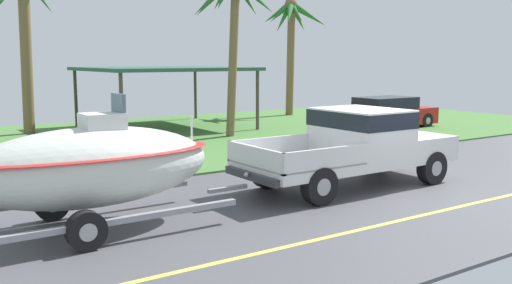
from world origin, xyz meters
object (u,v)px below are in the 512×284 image
(carport_awning, at_px, (164,70))
(pickup_truck_towing, at_px, (360,143))
(palm_tree_mid, at_px, (23,9))
(palm_tree_near_left, at_px, (232,7))
(palm_tree_far_right, at_px, (291,27))
(boat_on_trailer, at_px, (91,166))
(parked_sedan_near, at_px, (388,113))

(carport_awning, bearing_deg, pickup_truck_towing, -93.91)
(palm_tree_mid, bearing_deg, pickup_truck_towing, -72.19)
(pickup_truck_towing, bearing_deg, palm_tree_near_left, 78.38)
(palm_tree_far_right, bearing_deg, carport_awning, -169.63)
(boat_on_trailer, bearing_deg, parked_sedan_near, 25.51)
(parked_sedan_near, bearing_deg, palm_tree_near_left, 170.64)
(boat_on_trailer, bearing_deg, palm_tree_near_left, 46.03)
(boat_on_trailer, height_order, palm_tree_far_right, palm_tree_far_right)
(pickup_truck_towing, height_order, carport_awning, carport_awning)
(pickup_truck_towing, bearing_deg, parked_sedan_near, 39.47)
(palm_tree_near_left, relative_size, palm_tree_mid, 0.94)
(pickup_truck_towing, relative_size, boat_on_trailer, 0.99)
(parked_sedan_near, height_order, carport_awning, carport_awning)
(boat_on_trailer, bearing_deg, pickup_truck_towing, 0.00)
(parked_sedan_near, bearing_deg, palm_tree_mid, 154.15)
(parked_sedan_near, relative_size, palm_tree_far_right, 0.72)
(boat_on_trailer, height_order, palm_tree_mid, palm_tree_mid)
(boat_on_trailer, xyz_separation_m, carport_awning, (7.33, 12.65, 1.39))
(carport_awning, xyz_separation_m, palm_tree_mid, (-5.29, 1.14, 2.36))
(parked_sedan_near, xyz_separation_m, palm_tree_far_right, (-0.07, 6.78, 3.96))
(carport_awning, height_order, palm_tree_near_left, palm_tree_near_left)
(palm_tree_mid, bearing_deg, palm_tree_near_left, -40.51)
(palm_tree_near_left, bearing_deg, palm_tree_far_right, 38.31)
(palm_tree_near_left, distance_m, palm_tree_mid, 8.13)
(carport_awning, bearing_deg, parked_sedan_near, -33.49)
(boat_on_trailer, distance_m, palm_tree_near_left, 12.41)
(pickup_truck_towing, relative_size, carport_awning, 0.88)
(palm_tree_mid, distance_m, palm_tree_far_right, 13.27)
(pickup_truck_towing, xyz_separation_m, palm_tree_mid, (-4.43, 13.79, 3.87))
(pickup_truck_towing, relative_size, parked_sedan_near, 1.27)
(parked_sedan_near, distance_m, palm_tree_far_right, 7.85)
(palm_tree_far_right, bearing_deg, parked_sedan_near, -89.43)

